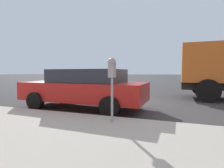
# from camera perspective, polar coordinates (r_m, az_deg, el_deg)

# --- Properties ---
(ground_plane) EXTENTS (220.00, 220.00, 0.00)m
(ground_plane) POSITION_cam_1_polar(r_m,az_deg,el_deg) (7.12, 1.91, -7.05)
(ground_plane) COLOR #3D3A3A
(sidewalk) EXTENTS (5.57, 56.00, 0.14)m
(sidewalk) POSITION_cam_1_polar(r_m,az_deg,el_deg) (3.01, -31.44, -21.82)
(sidewalk) COLOR #B7B2A3
(sidewalk) RESTS_ON ground_plane
(parking_meter) EXTENTS (0.21, 0.19, 1.55)m
(parking_meter) POSITION_cam_1_polar(r_m,az_deg,el_deg) (4.19, 0.02, 3.54)
(parking_meter) COLOR gray
(parking_meter) RESTS_ON sidewalk
(car_red) EXTENTS (2.16, 4.68, 1.45)m
(car_red) POSITION_cam_1_polar(r_m,az_deg,el_deg) (6.60, -8.95, -1.15)
(car_red) COLOR #B21E19
(car_red) RESTS_ON ground_plane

